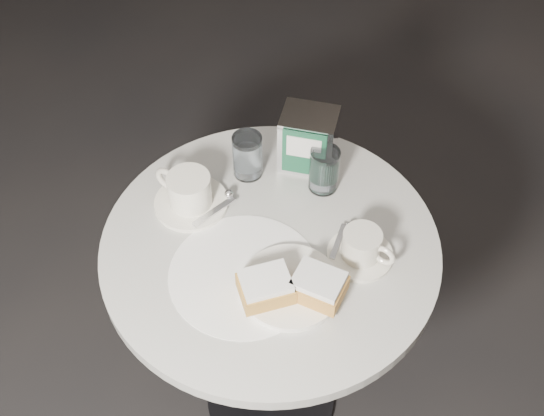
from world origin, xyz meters
The scene contains 9 objects.
ground centered at (0.00, 0.00, 0.00)m, with size 7.00×7.00×0.00m, color black.
cafe_table centered at (0.00, 0.00, 0.55)m, with size 0.70×0.70×0.74m.
sugar_spill centered at (-0.04, -0.09, 0.75)m, with size 0.30×0.30×0.00m, color white.
beignet_plate centered at (0.06, -0.12, 0.77)m, with size 0.23×0.23×0.07m.
coffee_cup_left centered at (-0.19, 0.07, 0.78)m, with size 0.21×0.21×0.08m.
coffee_cup_right centered at (0.19, 0.00, 0.78)m, with size 0.18×0.18×0.07m.
water_glass_left centered at (-0.09, 0.19, 0.80)m, with size 0.08×0.08×0.11m.
water_glass_right centered at (0.08, 0.18, 0.80)m, with size 0.08×0.08×0.10m.
napkin_dispenser centered at (0.04, 0.24, 0.82)m, with size 0.12×0.11×0.14m.
Camera 1 is at (0.16, -0.84, 1.85)m, focal length 45.00 mm.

